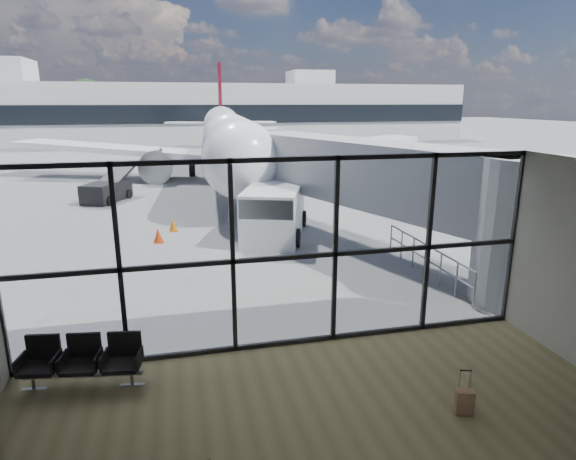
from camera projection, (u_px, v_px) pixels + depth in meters
name	position (u px, v px, depth m)	size (l,w,h in m)	color
ground	(198.00, 158.00, 49.17)	(220.00, 220.00, 0.00)	slate
lounge_shell	(366.00, 336.00, 6.36)	(12.02, 8.01, 4.51)	brown
glass_curtain_wall	(285.00, 256.00, 10.98)	(12.10, 0.12, 4.50)	white
jet_bridge	(368.00, 179.00, 18.58)	(8.00, 16.50, 4.33)	#9FA1A4
apron_railing	(426.00, 256.00, 15.91)	(0.06, 5.46, 1.11)	gray
far_terminal	(184.00, 112.00, 68.60)	(80.00, 12.20, 11.00)	silver
tree_3	(3.00, 108.00, 72.07)	(4.95, 4.95, 7.12)	#382619
tree_4	(45.00, 104.00, 73.24)	(5.61, 5.61, 8.07)	#382619
tree_5	(87.00, 100.00, 74.41)	(6.27, 6.27, 9.03)	#382619
seating_row	(83.00, 358.00, 9.81)	(2.38, 1.00, 1.06)	gray
suitcase	(464.00, 402.00, 8.92)	(0.36, 0.30, 0.87)	#836349
airliner	(227.00, 137.00, 38.01)	(32.24, 37.39, 9.63)	white
service_van	(274.00, 211.00, 20.55)	(3.74, 5.48, 2.19)	white
belt_loader	(108.00, 190.00, 28.07)	(3.03, 4.48, 1.97)	black
traffic_cone_a	(158.00, 236.00, 19.89)	(0.41, 0.41, 0.59)	red
traffic_cone_b	(173.00, 225.00, 21.60)	(0.39, 0.39, 0.56)	orange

